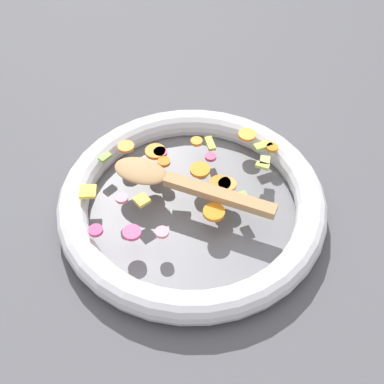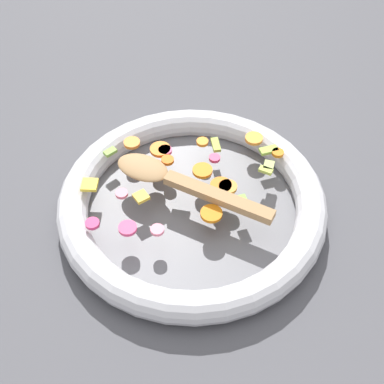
# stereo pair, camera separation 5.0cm
# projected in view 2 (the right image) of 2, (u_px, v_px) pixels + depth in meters

# --- Properties ---
(ground_plane) EXTENTS (4.00, 4.00, 0.00)m
(ground_plane) POSITION_uv_depth(u_px,v_px,m) (192.00, 212.00, 0.89)
(ground_plane) COLOR #4C4C51
(skillet) EXTENTS (0.44, 0.44, 0.05)m
(skillet) POSITION_uv_depth(u_px,v_px,m) (192.00, 203.00, 0.88)
(skillet) COLOR slate
(skillet) RESTS_ON ground_plane
(chopped_vegetables) EXTENTS (0.30, 0.30, 0.01)m
(chopped_vegetables) POSITION_uv_depth(u_px,v_px,m) (187.00, 175.00, 0.88)
(chopped_vegetables) COLOR orange
(chopped_vegetables) RESTS_ON skillet
(wooden_spoon) EXTENTS (0.07, 0.28, 0.01)m
(wooden_spoon) POSITION_uv_depth(u_px,v_px,m) (175.00, 180.00, 0.86)
(wooden_spoon) COLOR #A87F51
(wooden_spoon) RESTS_ON chopped_vegetables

